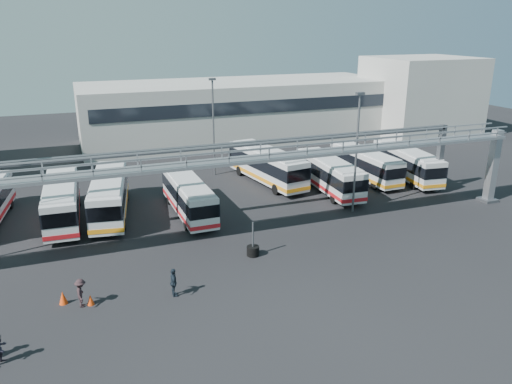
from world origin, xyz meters
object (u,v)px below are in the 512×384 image
object	(u,v)px
light_pole_mid	(357,147)
pedestrian_b	(0,349)
bus_7	(329,173)
pedestrian_c	(81,293)
bus_6	(267,164)
bus_8	(365,164)
bus_2	(62,200)
bus_4	(188,195)
bus_9	(407,162)
tire_stack	(253,250)
pedestrian_d	(174,283)
light_pole_back	(213,122)
cone_left	(63,298)
cone_right	(90,300)
bus_3	(109,194)

from	to	relation	value
light_pole_mid	pedestrian_b	world-z (taller)	light_pole_mid
bus_7	pedestrian_c	world-z (taller)	bus_7
bus_6	bus_8	xyz separation A→B (m)	(9.92, -2.54, -0.21)
bus_7	bus_8	size ratio (longest dim) A/B	1.05
bus_2	bus_4	size ratio (longest dim) A/B	1.08
light_pole_mid	bus_7	world-z (taller)	light_pole_mid
bus_4	bus_9	size ratio (longest dim) A/B	0.95
bus_8	light_pole_mid	bearing A→B (deg)	-129.55
bus_2	tire_stack	world-z (taller)	bus_2
bus_4	pedestrian_d	bearing A→B (deg)	-107.96
light_pole_back	bus_9	world-z (taller)	light_pole_back
bus_2	cone_left	bearing A→B (deg)	-88.81
light_pole_mid	cone_left	world-z (taller)	light_pole_mid
light_pole_back	pedestrian_c	bearing A→B (deg)	-122.47
bus_2	bus_9	size ratio (longest dim) A/B	1.02
bus_2	bus_6	world-z (taller)	bus_6
light_pole_back	pedestrian_d	xyz separation A→B (m)	(-9.36, -23.53, -4.84)
bus_4	cone_right	world-z (taller)	bus_4
pedestrian_b	cone_right	xyz separation A→B (m)	(4.26, 3.98, -0.48)
light_pole_mid	bus_3	xyz separation A→B (m)	(-19.58, 6.48, -3.83)
bus_4	cone_left	world-z (taller)	bus_4
bus_2	pedestrian_b	world-z (taller)	bus_2
pedestrian_c	bus_8	bearing A→B (deg)	-58.02
light_pole_back	bus_4	xyz separation A→B (m)	(-5.37, -10.70, -4.01)
bus_3	pedestrian_c	distance (m)	14.64
bus_7	tire_stack	xyz separation A→B (m)	(-11.79, -10.79, -1.37)
pedestrian_d	cone_right	size ratio (longest dim) A/B	2.78
bus_6	pedestrian_b	xyz separation A→B (m)	(-22.48, -22.12, -1.13)
light_pole_back	bus_6	size ratio (longest dim) A/B	0.87
light_pole_mid	tire_stack	world-z (taller)	light_pole_mid
bus_2	pedestrian_c	bearing A→B (deg)	-84.70
light_pole_back	cone_right	size ratio (longest dim) A/B	16.05
bus_8	bus_3	bearing A→B (deg)	-178.65
bus_3	tire_stack	world-z (taller)	bus_3
light_pole_back	pedestrian_b	distance (m)	32.82
pedestrian_b	cone_right	world-z (taller)	pedestrian_b
light_pole_back	bus_9	bearing A→B (deg)	-24.98
bus_4	cone_left	distance (m)	15.35
cone_left	cone_right	xyz separation A→B (m)	(1.47, -0.68, -0.07)
pedestrian_b	tire_stack	size ratio (longest dim) A/B	0.64
pedestrian_b	bus_7	bearing A→B (deg)	-23.14
bus_2	pedestrian_b	bearing A→B (deg)	-97.26
light_pole_mid	bus_9	xyz separation A→B (m)	(10.27, 6.49, -3.95)
bus_3	bus_6	xyz separation A→B (m)	(15.74, 3.86, 0.03)
light_pole_mid	bus_3	bearing A→B (deg)	161.70
bus_2	bus_9	distance (m)	33.59
bus_7	cone_left	world-z (taller)	bus_7
light_pole_back	bus_2	world-z (taller)	light_pole_back
bus_8	pedestrian_d	size ratio (longest dim) A/B	5.81
light_pole_back	pedestrian_b	bearing A→B (deg)	-124.38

